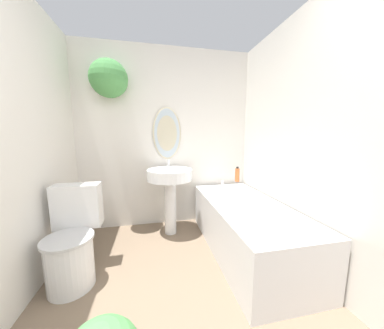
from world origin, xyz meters
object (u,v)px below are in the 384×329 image
object	(u,v)px
pedestal_sink	(170,184)
shampoo_bottle	(237,175)
bathtub	(245,226)
toilet	(73,242)

from	to	relation	value
pedestal_sink	shampoo_bottle	xyz separation A→B (m)	(0.95, 0.10, 0.05)
pedestal_sink	shampoo_bottle	world-z (taller)	pedestal_sink
pedestal_sink	bathtub	world-z (taller)	pedestal_sink
bathtub	shampoo_bottle	size ratio (longest dim) A/B	7.83
shampoo_bottle	bathtub	bearing A→B (deg)	-106.32
bathtub	shampoo_bottle	xyz separation A→B (m)	(0.19, 0.65, 0.43)
toilet	bathtub	distance (m)	1.66
shampoo_bottle	toilet	bearing A→B (deg)	-157.81
toilet	shampoo_bottle	xyz separation A→B (m)	(1.84, 0.75, 0.36)
toilet	shampoo_bottle	world-z (taller)	shampoo_bottle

